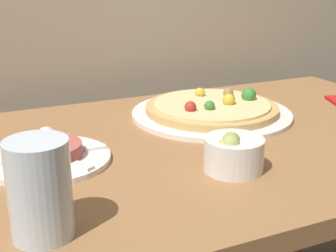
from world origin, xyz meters
TOP-DOWN VIEW (x-y plane):
  - dining_table at (0.00, 0.35)m, footprint 1.32×0.71m
  - pizza_plate at (0.17, 0.48)m, footprint 0.37×0.37m
  - tartare_plate at (-0.23, 0.36)m, footprint 0.22×0.22m
  - small_bowl at (0.05, 0.19)m, footprint 0.10×0.10m
  - drinking_glass at (-0.28, 0.12)m, footprint 0.08×0.08m

SIDE VIEW (x-z plane):
  - dining_table at x=0.00m, z-range 0.28..1.07m
  - tartare_plate at x=-0.23m, z-range 0.77..0.84m
  - pizza_plate at x=0.17m, z-range 0.78..0.83m
  - small_bowl at x=0.05m, z-range 0.79..0.86m
  - drinking_glass at x=-0.28m, z-range 0.79..0.92m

